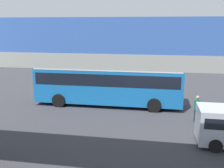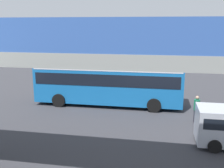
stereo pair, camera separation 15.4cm
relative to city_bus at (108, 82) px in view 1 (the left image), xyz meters
name	(u,v)px [view 1 (the left image)]	position (x,y,z in m)	size (l,w,h in m)	color
ground	(108,100)	(0.32, -1.44, -1.88)	(80.00, 80.00, 0.00)	#38383D
city_bus	(108,82)	(0.00, 0.00, 0.00)	(11.54, 2.85, 3.15)	#196BB7
pedestrian	(197,109)	(-6.48, 2.87, -1.00)	(0.38, 0.38, 1.79)	#2D2D38
traffic_sign	(146,74)	(-2.79, -4.08, 0.01)	(0.08, 0.60, 2.80)	slate
lane_dash_leftmost	(155,94)	(-3.68, -4.22, -1.88)	(2.00, 0.20, 0.01)	silver
lane_dash_left	(113,92)	(0.32, -4.22, -1.88)	(2.00, 0.20, 0.01)	silver
lane_dash_centre	(73,90)	(4.32, -4.22, -1.88)	(2.00, 0.20, 0.01)	silver
pedestrian_overpass	(43,66)	(0.32, 11.07, 2.90)	(25.73, 2.60, 6.52)	gray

